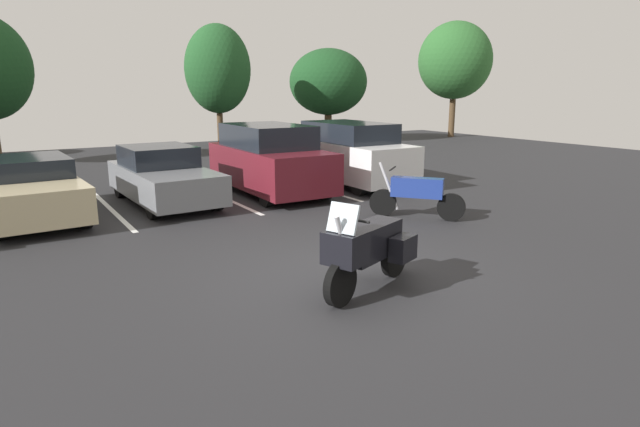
# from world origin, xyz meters

# --- Properties ---
(ground) EXTENTS (44.00, 44.00, 0.10)m
(ground) POSITION_xyz_m (0.00, 0.00, -0.05)
(ground) COLOR #262628
(motorcycle_touring) EXTENTS (2.02, 1.20, 1.41)m
(motorcycle_touring) POSITION_xyz_m (-0.05, -0.74, 0.66)
(motorcycle_touring) COLOR black
(motorcycle_touring) RESTS_ON ground
(motorcycle_second) EXTENTS (1.45, 1.75, 1.26)m
(motorcycle_second) POSITION_xyz_m (3.58, 2.24, 0.56)
(motorcycle_second) COLOR black
(motorcycle_second) RESTS_ON ground
(parking_stripes) EXTENTS (14.48, 5.09, 0.01)m
(parking_stripes) POSITION_xyz_m (-0.68, 6.86, 0.00)
(parking_stripes) COLOR silver
(parking_stripes) RESTS_ON ground
(car_champagne) EXTENTS (2.02, 4.37, 1.38)m
(car_champagne) POSITION_xyz_m (-3.77, 6.75, 0.68)
(car_champagne) COLOR #C1B289
(car_champagne) RESTS_ON ground
(car_grey) EXTENTS (1.90, 4.38, 1.44)m
(car_grey) POSITION_xyz_m (-0.78, 6.91, 0.69)
(car_grey) COLOR slate
(car_grey) RESTS_ON ground
(car_maroon) EXTENTS (2.02, 4.59, 1.91)m
(car_maroon) POSITION_xyz_m (2.14, 6.69, 0.94)
(car_maroon) COLOR maroon
(car_maroon) RESTS_ON ground
(car_white) EXTENTS (1.88, 4.36, 1.88)m
(car_white) POSITION_xyz_m (4.87, 6.58, 0.95)
(car_white) COLOR white
(car_white) RESTS_ON ground
(tree_far_right) EXTENTS (4.23, 4.23, 5.01)m
(tree_far_right) POSITION_xyz_m (11.60, 18.33, 3.23)
(tree_far_right) COLOR #4C3823
(tree_far_right) RESTS_ON ground
(tree_center_right) EXTENTS (3.05, 3.05, 5.79)m
(tree_center_right) POSITION_xyz_m (4.97, 17.55, 3.76)
(tree_center_right) COLOR #4C3823
(tree_center_right) RESTS_ON ground
(tree_left) EXTENTS (4.34, 4.34, 6.76)m
(tree_left) POSITION_xyz_m (19.65, 16.87, 4.50)
(tree_left) COLOR #4C3823
(tree_left) RESTS_ON ground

